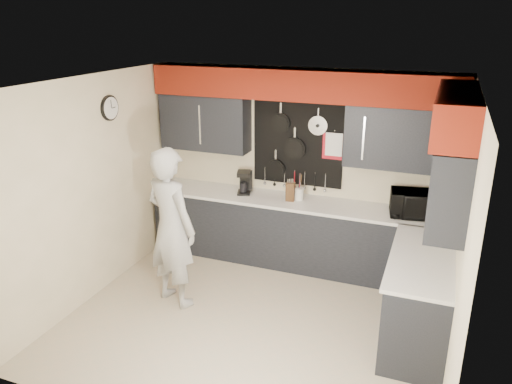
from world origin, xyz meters
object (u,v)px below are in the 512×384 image
at_px(microwave, 414,204).
at_px(coffee_maker, 245,182).
at_px(person, 171,228).
at_px(knife_block, 290,192).
at_px(utensil_crock, 299,194).

height_order(microwave, coffee_maker, coffee_maker).
bearing_deg(person, knife_block, -106.71).
height_order(knife_block, utensil_crock, knife_block).
relative_size(microwave, person, 0.30).
bearing_deg(person, coffee_maker, -83.54).
xyz_separation_m(knife_block, utensil_crock, (0.10, 0.07, -0.04)).
bearing_deg(coffee_maker, utensil_crock, -16.56).
bearing_deg(utensil_crock, person, -126.41).
relative_size(utensil_crock, person, 0.08).
bearing_deg(utensil_crock, knife_block, -141.79).
distance_m(microwave, utensil_crock, 1.45).
distance_m(microwave, knife_block, 1.55).
bearing_deg(coffee_maker, knife_block, -22.80).
bearing_deg(microwave, utensil_crock, 168.63).
distance_m(knife_block, coffee_maker, 0.67).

